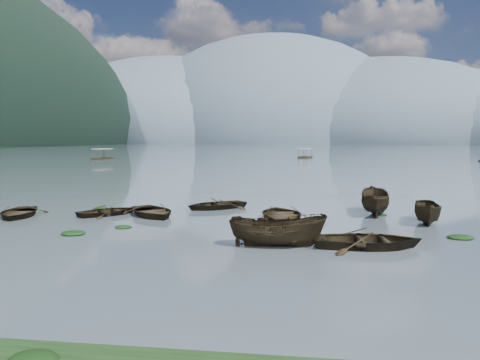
# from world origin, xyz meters

# --- Properties ---
(ground_plane) EXTENTS (2400.00, 2400.00, 0.00)m
(ground_plane) POSITION_xyz_m (0.00, 0.00, 0.00)
(ground_plane) COLOR #4F5B62
(haze_mtn_a) EXTENTS (520.00, 520.00, 280.00)m
(haze_mtn_a) POSITION_xyz_m (-260.00, 900.00, 0.00)
(haze_mtn_a) COLOR #475666
(haze_mtn_a) RESTS_ON ground
(haze_mtn_b) EXTENTS (520.00, 520.00, 340.00)m
(haze_mtn_b) POSITION_xyz_m (-60.00, 900.00, 0.00)
(haze_mtn_b) COLOR #475666
(haze_mtn_b) RESTS_ON ground
(haze_mtn_c) EXTENTS (520.00, 520.00, 260.00)m
(haze_mtn_c) POSITION_xyz_m (140.00, 900.00, 0.00)
(haze_mtn_c) COLOR #475666
(haze_mtn_c) RESTS_ON ground
(haze_mtn_d) EXTENTS (520.00, 520.00, 220.00)m
(haze_mtn_d) POSITION_xyz_m (320.00, 900.00, 0.00)
(haze_mtn_d) COLOR #475666
(haze_mtn_d) RESTS_ON ground
(rowboat_0) EXTENTS (4.32, 5.11, 0.90)m
(rowboat_0) POSITION_xyz_m (-13.33, 6.31, 0.00)
(rowboat_0) COLOR black
(rowboat_0) RESTS_ON ground
(rowboat_1) EXTENTS (4.75, 4.84, 0.82)m
(rowboat_1) POSITION_xyz_m (-8.01, 7.81, 0.00)
(rowboat_1) COLOR black
(rowboat_1) RESTS_ON ground
(rowboat_2) EXTENTS (4.48, 1.87, 1.70)m
(rowboat_2) POSITION_xyz_m (3.37, 0.15, 0.00)
(rowboat_2) COLOR black
(rowboat_2) RESTS_ON ground
(rowboat_3) EXTENTS (4.50, 5.62, 1.04)m
(rowboat_3) POSITION_xyz_m (3.18, 7.37, 0.00)
(rowboat_3) COLOR black
(rowboat_3) RESTS_ON ground
(rowboat_4) EXTENTS (5.14, 3.88, 1.01)m
(rowboat_4) POSITION_xyz_m (7.36, 0.58, 0.00)
(rowboat_4) COLOR black
(rowboat_4) RESTS_ON ground
(rowboat_5) EXTENTS (2.15, 4.10, 1.51)m
(rowboat_5) POSITION_xyz_m (11.63, 7.38, 0.00)
(rowboat_5) COLOR black
(rowboat_5) RESTS_ON ground
(rowboat_6) EXTENTS (5.52, 5.75, 0.97)m
(rowboat_6) POSITION_xyz_m (-5.04, 7.71, 0.00)
(rowboat_6) COLOR black
(rowboat_6) RESTS_ON ground
(rowboat_7) EXTENTS (5.44, 5.31, 0.92)m
(rowboat_7) POSITION_xyz_m (-1.66, 11.54, 0.00)
(rowboat_7) COLOR black
(rowboat_7) RESTS_ON ground
(rowboat_8) EXTENTS (2.26, 4.92, 1.84)m
(rowboat_8) POSITION_xyz_m (9.06, 10.48, 0.00)
(rowboat_8) COLOR black
(rowboat_8) RESTS_ON ground
(weed_clump_0) EXTENTS (1.23, 1.01, 0.27)m
(weed_clump_0) POSITION_xyz_m (-7.10, 1.42, 0.00)
(weed_clump_0) COLOR black
(weed_clump_0) RESTS_ON ground
(weed_clump_1) EXTENTS (0.96, 0.77, 0.21)m
(weed_clump_1) POSITION_xyz_m (-5.30, 3.57, 0.00)
(weed_clump_1) COLOR black
(weed_clump_1) RESTS_ON ground
(weed_clump_2) EXTENTS (1.22, 0.98, 0.26)m
(weed_clump_2) POSITION_xyz_m (3.73, 1.83, 0.00)
(weed_clump_2) COLOR black
(weed_clump_2) RESTS_ON ground
(weed_clump_3) EXTENTS (0.84, 0.71, 0.19)m
(weed_clump_3) POSITION_xyz_m (2.28, 10.06, 0.00)
(weed_clump_3) COLOR black
(weed_clump_3) RESTS_ON ground
(weed_clump_4) EXTENTS (1.25, 0.99, 0.26)m
(weed_clump_4) POSITION_xyz_m (12.11, 3.09, 0.00)
(weed_clump_4) COLOR black
(weed_clump_4) RESTS_ON ground
(weed_clump_5) EXTENTS (1.01, 0.81, 0.21)m
(weed_clump_5) POSITION_xyz_m (-9.68, 10.31, 0.00)
(weed_clump_5) COLOR black
(weed_clump_5) RESTS_ON ground
(weed_clump_6) EXTENTS (1.08, 0.90, 0.23)m
(weed_clump_6) POSITION_xyz_m (-4.58, 7.89, 0.00)
(weed_clump_6) COLOR black
(weed_clump_6) RESTS_ON ground
(weed_clump_7) EXTENTS (0.99, 0.80, 0.22)m
(weed_clump_7) POSITION_xyz_m (9.31, 10.00, 0.00)
(weed_clump_7) COLOR black
(weed_clump_7) RESTS_ON ground
(pontoon_left) EXTENTS (3.35, 7.08, 2.64)m
(pontoon_left) POSITION_xyz_m (-47.59, 94.57, 0.00)
(pontoon_left) COLOR black
(pontoon_left) RESTS_ON ground
(pontoon_centre) EXTENTS (4.29, 7.09, 2.54)m
(pontoon_centre) POSITION_xyz_m (4.53, 113.01, 0.00)
(pontoon_centre) COLOR black
(pontoon_centre) RESTS_ON ground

